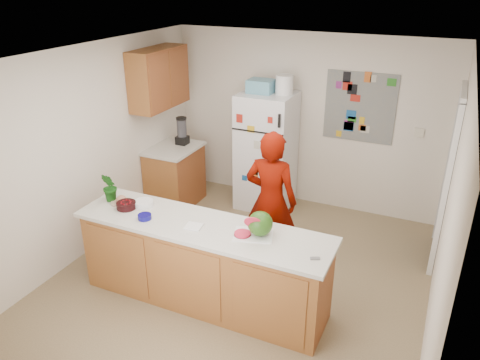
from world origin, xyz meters
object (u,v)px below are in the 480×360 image
at_px(refrigerator, 266,151).
at_px(cherry_bowl, 126,205).
at_px(watermelon, 260,224).
at_px(person, 271,201).

relative_size(refrigerator, cherry_bowl, 8.18).
relative_size(watermelon, cherry_bowl, 1.16).
height_order(refrigerator, cherry_bowl, refrigerator).
xyz_separation_m(person, watermelon, (0.23, -0.89, 0.22)).
bearing_deg(watermelon, refrigerator, 110.26).
bearing_deg(watermelon, person, 104.54).
relative_size(refrigerator, watermelon, 7.05).
xyz_separation_m(watermelon, cherry_bowl, (-1.51, -0.07, -0.10)).
xyz_separation_m(person, cherry_bowl, (-1.28, -0.96, 0.12)).
distance_m(refrigerator, person, 1.57).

